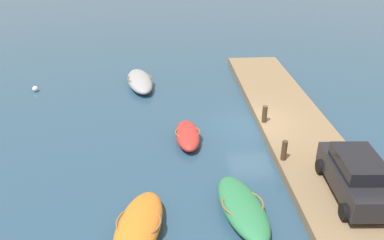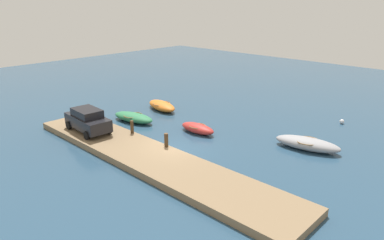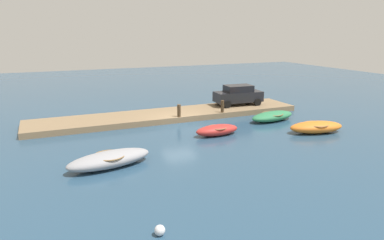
% 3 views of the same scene
% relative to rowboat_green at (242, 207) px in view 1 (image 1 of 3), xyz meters
% --- Properties ---
extents(ground_plane, '(84.00, 84.00, 0.00)m').
position_rel_rowboat_green_xyz_m(ground_plane, '(7.03, -1.97, -0.38)').
color(ground_plane, navy).
extents(dock_platform, '(21.92, 3.84, 0.44)m').
position_rel_rowboat_green_xyz_m(dock_platform, '(7.03, -4.14, -0.16)').
color(dock_platform, '#846B4C').
rests_on(dock_platform, ground_plane).
extents(rowboat_green, '(4.22, 2.21, 0.74)m').
position_rel_rowboat_green_xyz_m(rowboat_green, '(0.00, 0.00, 0.00)').
color(rowboat_green, '#2D7A4C').
rests_on(rowboat_green, ground_plane).
extents(dinghy_red, '(3.11, 1.34, 0.72)m').
position_rel_rowboat_green_xyz_m(dinghy_red, '(5.77, 1.79, -0.01)').
color(dinghy_red, '#B72D28').
rests_on(dinghy_red, ground_plane).
extents(rowboat_orange, '(4.05, 2.29, 0.80)m').
position_rel_rowboat_green_xyz_m(rowboat_orange, '(-0.79, 3.93, 0.03)').
color(rowboat_orange, orange).
rests_on(rowboat_orange, ground_plane).
extents(motorboat_grey, '(4.67, 2.45, 0.82)m').
position_rel_rowboat_green_xyz_m(motorboat_grey, '(13.47, 4.66, 0.04)').
color(motorboat_grey, '#939399').
rests_on(motorboat_grey, ground_plane).
extents(mooring_post_west, '(0.25, 0.25, 0.97)m').
position_rel_rowboat_green_xyz_m(mooring_post_west, '(3.10, -2.47, 0.55)').
color(mooring_post_west, '#47331E').
rests_on(mooring_post_west, dock_platform).
extents(mooring_post_mid_west, '(0.27, 0.27, 0.95)m').
position_rel_rowboat_green_xyz_m(mooring_post_mid_west, '(6.85, -2.47, 0.54)').
color(mooring_post_mid_west, '#47331E').
rests_on(mooring_post_mid_west, dock_platform).
extents(parked_car, '(4.27, 2.19, 1.76)m').
position_rel_rowboat_green_xyz_m(parked_car, '(0.44, -4.52, 0.97)').
color(parked_car, black).
rests_on(parked_car, dock_platform).
extents(marker_buoy, '(0.38, 0.38, 0.38)m').
position_rel_rowboat_green_xyz_m(marker_buoy, '(13.08, 11.69, -0.19)').
color(marker_buoy, silver).
rests_on(marker_buoy, ground_plane).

